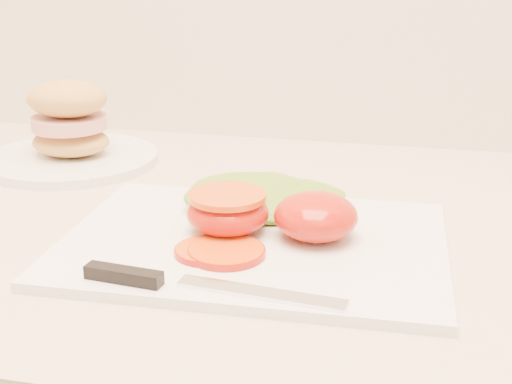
# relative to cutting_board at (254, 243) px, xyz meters

# --- Properties ---
(cutting_board) EXTENTS (0.38, 0.27, 0.01)m
(cutting_board) POSITION_rel_cutting_board_xyz_m (0.00, 0.00, 0.00)
(cutting_board) COLOR white
(cutting_board) RESTS_ON counter
(tomato_half_dome) EXTENTS (0.08, 0.08, 0.05)m
(tomato_half_dome) POSITION_rel_cutting_board_xyz_m (0.06, 0.02, 0.03)
(tomato_half_dome) COLOR red
(tomato_half_dome) RESTS_ON cutting_board
(tomato_half_cut) EXTENTS (0.08, 0.08, 0.04)m
(tomato_half_cut) POSITION_rel_cutting_board_xyz_m (-0.03, 0.01, 0.03)
(tomato_half_cut) COLOR red
(tomato_half_cut) RESTS_ON cutting_board
(tomato_slice_0) EXTENTS (0.07, 0.07, 0.01)m
(tomato_slice_0) POSITION_rel_cutting_board_xyz_m (-0.02, -0.04, 0.01)
(tomato_slice_0) COLOR orange
(tomato_slice_0) RESTS_ON cutting_board
(tomato_slice_1) EXTENTS (0.06, 0.06, 0.01)m
(tomato_slice_1) POSITION_rel_cutting_board_xyz_m (-0.03, -0.04, 0.01)
(tomato_slice_1) COLOR orange
(tomato_slice_1) RESTS_ON cutting_board
(lettuce_leaf_0) EXTENTS (0.17, 0.13, 0.03)m
(lettuce_leaf_0) POSITION_rel_cutting_board_xyz_m (-0.02, 0.08, 0.02)
(lettuce_leaf_0) COLOR olive
(lettuce_leaf_0) RESTS_ON cutting_board
(lettuce_leaf_1) EXTENTS (0.13, 0.12, 0.02)m
(lettuce_leaf_1) POSITION_rel_cutting_board_xyz_m (0.03, 0.08, 0.02)
(lettuce_leaf_1) COLOR olive
(lettuce_leaf_1) RESTS_ON cutting_board
(knife) EXTENTS (0.23, 0.03, 0.01)m
(knife) POSITION_rel_cutting_board_xyz_m (-0.04, -0.11, 0.01)
(knife) COLOR silver
(knife) RESTS_ON cutting_board
(sandwich_plate) EXTENTS (0.23, 0.23, 0.11)m
(sandwich_plate) POSITION_rel_cutting_board_xyz_m (-0.30, 0.22, 0.03)
(sandwich_plate) COLOR white
(sandwich_plate) RESTS_ON counter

